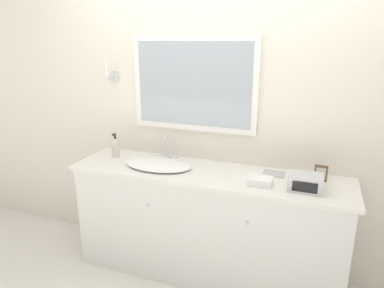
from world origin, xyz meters
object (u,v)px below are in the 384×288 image
sink_basin (158,164)px  appliance_box (305,182)px  picture_frame (321,173)px  soap_bottle (116,147)px

sink_basin → appliance_box: size_ratio=2.48×
appliance_box → picture_frame: picture_frame is taller
appliance_box → picture_frame: 0.21m
soap_bottle → appliance_box: (1.49, -0.14, -0.03)m
picture_frame → soap_bottle: bearing=-178.1°
sink_basin → soap_bottle: size_ratio=2.63×
soap_bottle → picture_frame: size_ratio=1.76×
soap_bottle → picture_frame: soap_bottle is taller
sink_basin → picture_frame: (1.16, 0.13, 0.04)m
appliance_box → soap_bottle: bearing=174.7°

